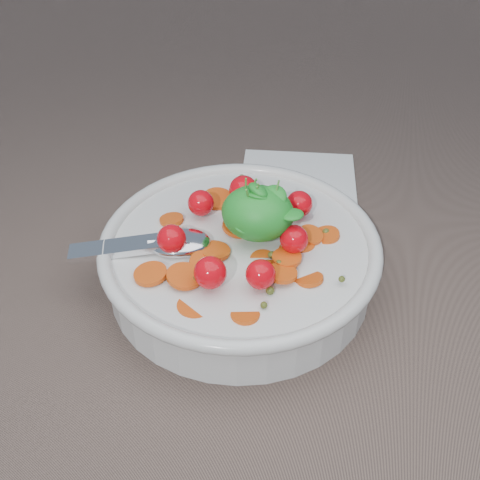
# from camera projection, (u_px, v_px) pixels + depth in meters

# --- Properties ---
(ground) EXTENTS (6.00, 6.00, 0.00)m
(ground) POSITION_uv_depth(u_px,v_px,m) (242.00, 276.00, 0.65)
(ground) COLOR #796256
(ground) RESTS_ON ground
(bowl) EXTENTS (0.31, 0.29, 0.12)m
(bowl) POSITION_uv_depth(u_px,v_px,m) (240.00, 257.00, 0.62)
(bowl) COLOR silver
(bowl) RESTS_ON ground
(napkin) EXTENTS (0.16, 0.15, 0.01)m
(napkin) POSITION_uv_depth(u_px,v_px,m) (298.00, 180.00, 0.79)
(napkin) COLOR white
(napkin) RESTS_ON ground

